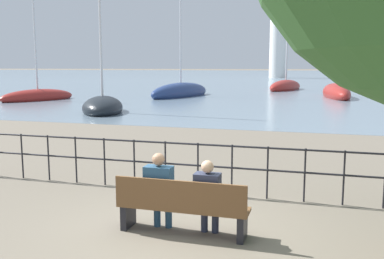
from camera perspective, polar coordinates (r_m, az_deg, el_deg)
ground_plane at (r=6.92m, az=-1.19°, el=-13.61°), size 1000.00×1000.00×0.00m
harbor_water at (r=167.35m, az=15.70°, el=7.17°), size 600.00×300.00×0.01m
park_bench at (r=6.71m, az=-1.37°, el=-10.31°), size 2.07×0.45×0.90m
seated_person_left at (r=6.82m, az=-4.36°, el=-7.81°), size 0.44×0.35×1.26m
seated_person_right at (r=6.61m, az=2.13°, el=-8.64°), size 0.39×0.35×1.19m
promenade_railing at (r=8.70m, az=3.05°, el=-4.23°), size 14.94×0.04×1.05m
sailboat_0 at (r=37.63m, az=-1.50°, el=5.00°), size 3.86×9.16×11.39m
sailboat_1 at (r=38.78m, az=18.64°, el=4.62°), size 2.87×9.03×7.50m
sailboat_3 at (r=49.23m, az=12.36°, el=5.56°), size 4.11×8.60×9.08m
sailboat_4 at (r=35.46m, az=-19.85°, el=4.15°), size 3.91×6.64×8.33m
sailboat_5 at (r=25.10m, az=-11.82°, el=2.99°), size 4.16×5.58×9.46m
harbor_lighthouse at (r=103.22m, az=11.51°, el=11.48°), size 4.21×4.21×18.29m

